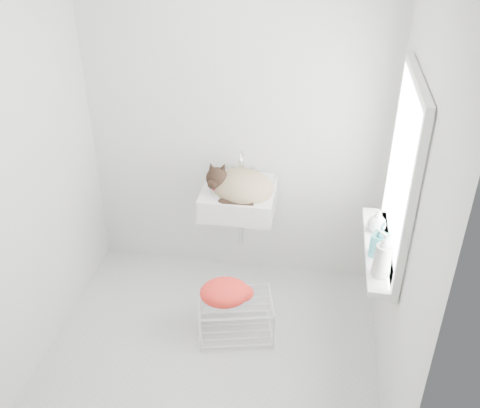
% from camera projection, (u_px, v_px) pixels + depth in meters
% --- Properties ---
extents(floor, '(2.20, 2.00, 0.02)m').
position_uv_depth(floor, '(211.00, 352.00, 3.65)').
color(floor, '#B6B7B8').
rests_on(floor, ground).
extents(back_wall, '(2.20, 0.02, 2.50)m').
position_uv_depth(back_wall, '(235.00, 123.00, 3.85)').
color(back_wall, silver).
rests_on(back_wall, ground).
extents(right_wall, '(0.02, 2.00, 2.50)m').
position_uv_depth(right_wall, '(408.00, 208.00, 2.85)').
color(right_wall, silver).
rests_on(right_wall, ground).
extents(left_wall, '(0.02, 2.00, 2.50)m').
position_uv_depth(left_wall, '(21.00, 176.00, 3.16)').
color(left_wall, silver).
rests_on(left_wall, ground).
extents(window_glass, '(0.01, 0.80, 1.00)m').
position_uv_depth(window_glass, '(405.00, 173.00, 2.97)').
color(window_glass, white).
rests_on(window_glass, right_wall).
extents(window_frame, '(0.04, 0.90, 1.10)m').
position_uv_depth(window_frame, '(402.00, 173.00, 2.98)').
color(window_frame, white).
rests_on(window_frame, right_wall).
extents(windowsill, '(0.16, 0.88, 0.04)m').
position_uv_depth(windowsill, '(378.00, 249.00, 3.25)').
color(windowsill, white).
rests_on(windowsill, right_wall).
extents(sink, '(0.52, 0.45, 0.21)m').
position_uv_depth(sink, '(239.00, 190.00, 3.83)').
color(sink, white).
rests_on(sink, back_wall).
extents(faucet, '(0.19, 0.13, 0.19)m').
position_uv_depth(faucet, '(243.00, 161.00, 3.91)').
color(faucet, silver).
rests_on(faucet, sink).
extents(cat, '(0.50, 0.44, 0.29)m').
position_uv_depth(cat, '(240.00, 186.00, 3.79)').
color(cat, tan).
rests_on(cat, sink).
extents(wire_rack, '(0.55, 0.44, 0.29)m').
position_uv_depth(wire_rack, '(236.00, 316.00, 3.73)').
color(wire_rack, silver).
rests_on(wire_rack, floor).
extents(towel, '(0.39, 0.31, 0.14)m').
position_uv_depth(towel, '(225.00, 297.00, 3.64)').
color(towel, '#FF4E00').
rests_on(towel, wire_rack).
extents(bottle_a, '(0.13, 0.13, 0.23)m').
position_uv_depth(bottle_a, '(380.00, 275.00, 3.01)').
color(bottle_a, silver).
rests_on(bottle_a, windowsill).
extents(bottle_b, '(0.12, 0.12, 0.21)m').
position_uv_depth(bottle_b, '(378.00, 255.00, 3.17)').
color(bottle_b, '#2A7173').
rests_on(bottle_b, windowsill).
extents(bottle_c, '(0.16, 0.16, 0.15)m').
position_uv_depth(bottle_c, '(376.00, 231.00, 3.39)').
color(bottle_c, white).
rests_on(bottle_c, windowsill).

